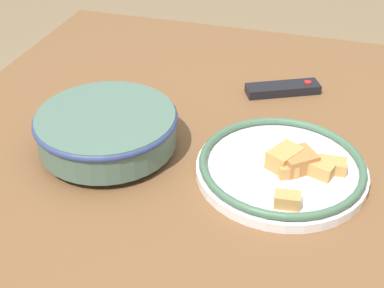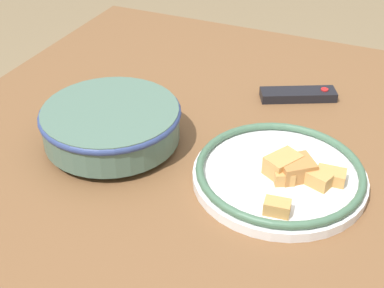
{
  "view_description": "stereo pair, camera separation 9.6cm",
  "coord_description": "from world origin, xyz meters",
  "views": [
    {
      "loc": [
        0.12,
        -0.89,
        1.35
      ],
      "look_at": [
        -0.11,
        -0.13,
        0.8
      ],
      "focal_mm": 50.0,
      "sensor_mm": 36.0,
      "label": 1
    },
    {
      "loc": [
        0.21,
        -0.85,
        1.35
      ],
      "look_at": [
        -0.11,
        -0.13,
        0.8
      ],
      "focal_mm": 50.0,
      "sensor_mm": 36.0,
      "label": 2
    }
  ],
  "objects": [
    {
      "name": "dining_table",
      "position": [
        0.0,
        0.0,
        0.68
      ],
      "size": [
        1.31,
        1.03,
        0.76
      ],
      "color": "brown",
      "rests_on": "ground_plane"
    },
    {
      "name": "noodle_bowl",
      "position": [
        -0.27,
        -0.13,
        0.81
      ],
      "size": [
        0.27,
        0.27,
        0.08
      ],
      "color": "#4C6B5B",
      "rests_on": "dining_table"
    },
    {
      "name": "tv_remote",
      "position": [
        0.01,
        0.18,
        0.77
      ],
      "size": [
        0.17,
        0.11,
        0.02
      ],
      "rotation": [
        0.0,
        0.0,
        5.17
      ],
      "color": "black",
      "rests_on": "dining_table"
    },
    {
      "name": "food_plate",
      "position": [
        0.06,
        -0.12,
        0.78
      ],
      "size": [
        0.3,
        0.3,
        0.05
      ],
      "color": "white",
      "rests_on": "dining_table"
    }
  ]
}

